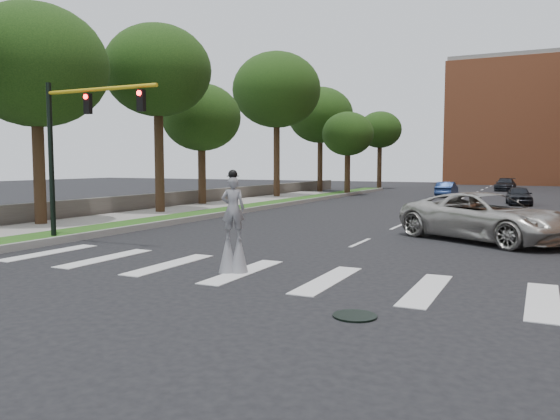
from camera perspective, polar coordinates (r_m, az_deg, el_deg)
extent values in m
plane|color=black|center=(14.24, -1.32, -7.66)|extent=(160.00, 160.00, 0.00)
cube|color=#224F16|center=(37.07, -3.15, 0.28)|extent=(2.00, 60.00, 0.25)
cube|color=gray|center=(36.58, -1.70, 0.25)|extent=(0.20, 60.00, 0.28)
cube|color=gray|center=(30.71, -17.18, -0.95)|extent=(4.00, 60.00, 0.18)
cube|color=#544E48|center=(41.62, -8.47, 1.33)|extent=(0.50, 56.00, 1.10)
cylinder|color=black|center=(11.32, 7.83, -10.90)|extent=(0.90, 0.90, 0.04)
cube|color=#CB6B40|center=(90.58, 25.67, 8.14)|extent=(26.00, 14.00, 18.00)
cylinder|color=black|center=(23.15, -22.79, 4.52)|extent=(0.20, 0.20, 6.20)
cylinder|color=gold|center=(21.45, -18.32, 11.89)|extent=(5.20, 0.14, 0.14)
cube|color=black|center=(21.81, -19.44, 10.42)|extent=(0.28, 0.18, 0.75)
cylinder|color=#FF0C0C|center=(21.77, -19.65, 11.09)|extent=(0.18, 0.06, 0.18)
cube|color=black|center=(20.14, -14.31, 11.03)|extent=(0.28, 0.18, 0.75)
cylinder|color=#FF0C0C|center=(20.09, -14.51, 11.76)|extent=(0.18, 0.06, 0.18)
cylinder|color=#332214|center=(15.51, -4.31, -4.87)|extent=(0.07, 0.07, 0.93)
cylinder|color=#332214|center=(15.56, -5.48, -4.85)|extent=(0.07, 0.07, 0.93)
cone|color=slate|center=(15.50, -4.31, -4.44)|extent=(0.52, 0.52, 1.17)
cone|color=slate|center=(15.54, -5.48, -4.42)|extent=(0.52, 0.52, 1.17)
imported|color=slate|center=(15.37, -4.93, 0.17)|extent=(0.77, 0.64, 1.80)
sphere|color=black|center=(15.32, -4.96, 3.74)|extent=(0.26, 0.26, 0.26)
cylinder|color=black|center=(15.32, -4.95, 3.56)|extent=(0.34, 0.34, 0.02)
cube|color=yellow|center=(15.47, -4.86, 2.03)|extent=(0.22, 0.05, 0.10)
imported|color=#B7B4AD|center=(23.20, 20.76, -0.68)|extent=(7.64, 6.35, 1.94)
imported|color=black|center=(44.67, 23.69, 1.40)|extent=(2.20, 4.29, 1.40)
imported|color=navy|center=(52.90, 17.03, 2.07)|extent=(1.54, 4.26, 1.40)
imported|color=black|center=(66.92, 22.48, 2.48)|extent=(2.21, 5.06, 1.45)
cylinder|color=#332214|center=(28.82, -23.88, 4.31)|extent=(0.56, 0.56, 6.02)
ellipsoid|color=black|center=(29.20, -24.21, 13.61)|extent=(6.83, 6.83, 5.81)
cylinder|color=#332214|center=(33.80, -12.51, 5.47)|extent=(0.56, 0.56, 7.01)
ellipsoid|color=black|center=(34.25, -12.67, 14.04)|extent=(6.39, 6.39, 5.43)
cylinder|color=#332214|center=(40.06, -8.16, 3.98)|extent=(0.56, 0.56, 4.99)
ellipsoid|color=black|center=(40.19, -8.22, 9.57)|extent=(5.69, 5.69, 4.83)
cylinder|color=#332214|center=(48.74, -0.35, 5.72)|extent=(0.56, 0.56, 7.61)
ellipsoid|color=black|center=(49.17, -0.36, 12.44)|extent=(7.80, 7.80, 6.63)
cylinder|color=#332214|center=(59.68, 4.21, 5.04)|extent=(0.56, 0.56, 6.54)
ellipsoid|color=black|center=(59.91, 4.24, 9.86)|extent=(7.06, 7.06, 6.00)
cylinder|color=#332214|center=(53.65, 7.05, 4.06)|extent=(0.56, 0.56, 4.72)
ellipsoid|color=black|center=(53.72, 7.09, 7.91)|extent=(4.99, 4.99, 4.24)
cylinder|color=#332214|center=(68.21, 10.35, 4.68)|extent=(0.56, 0.56, 5.90)
ellipsoid|color=black|center=(68.33, 10.40, 8.26)|extent=(5.24, 5.24, 4.45)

